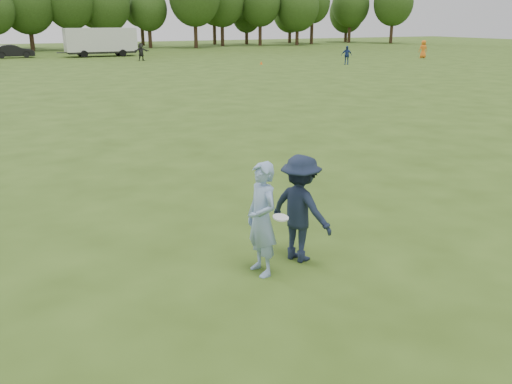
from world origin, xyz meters
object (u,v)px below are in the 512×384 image
Objects in this scene: player_far_b at (347,55)px; player_far_d at (141,52)px; car_f at (14,51)px; field_cone at (261,63)px; cargo_trailer at (101,41)px; player_far_c at (423,49)px; defender at (300,208)px; thrower at (262,219)px.

player_far_d reaches higher than player_far_b.
player_far_b is 37.21m from car_f.
field_cone is 0.03× the size of cargo_trailer.
cargo_trailer reaches higher than player_far_c.
cargo_trailer is (-18.77, 22.43, 0.90)m from player_far_b.
player_far_d reaches higher than field_cone.
player_far_c is 0.22× the size of cargo_trailer.
cargo_trailer is at bearing -30.02° from defender.
player_far_b is (27.07, 36.22, -0.11)m from defender.
field_cone is (-7.34, 3.74, -0.72)m from player_far_b.
player_far_c is at bearing -116.69° from car_f.
car_f is 0.49× the size of cargo_trailer.
player_far_c is 0.44× the size of car_f.
thrower is 0.22× the size of cargo_trailer.
cargo_trailer reaches higher than player_far_d.
player_far_b is 29.26m from cargo_trailer.
player_far_c is at bearing -24.39° from player_far_d.
car_f is at bearing 135.17° from field_cone.
player_far_d is (11.56, 50.21, -0.08)m from thrower.
player_far_d is 15.80m from car_f.
field_cone is (-20.39, 0.13, -0.82)m from player_far_c.
player_far_b is at bearing -45.39° from player_far_d.
defender reaches higher than field_cone.
player_far_d reaches higher than car_f.
car_f is (-11.72, 10.59, -0.19)m from player_far_d.
field_cone is at bearing -58.54° from cargo_trailer.
field_cone is (19.73, 39.96, -0.83)m from defender.
cargo_trailer is at bearing -101.73° from car_f.
player_far_b is 13.54m from player_far_c.
player_far_d is at bearing -3.86° from player_far_c.
defender is 1.01× the size of player_far_c.
player_far_d is 0.42× the size of car_f.
defender reaches higher than car_f.
defender is 51.13m from player_far_d.
field_cone is at bearing 149.13° from thrower.
player_far_d is 13.55m from field_cone.
thrower is 59.56m from cargo_trailer.
defender is at bearing -84.46° from player_far_b.
player_far_d is at bearing -34.03° from defender.
car_f is at bearing 132.59° from player_far_d.
cargo_trailer reaches higher than player_far_b.
player_far_b is at bearing 30.65° from player_far_c.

